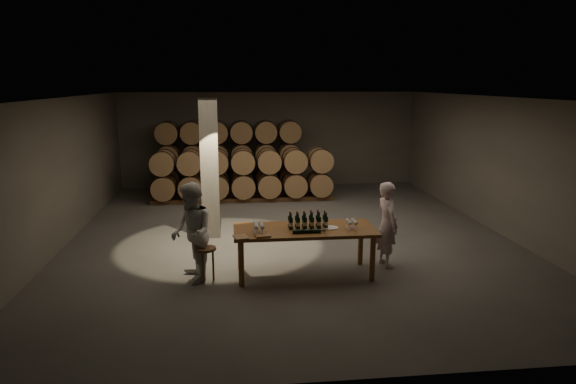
{
  "coord_description": "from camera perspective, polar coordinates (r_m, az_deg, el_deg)",
  "views": [
    {
      "loc": [
        -1.32,
        -11.48,
        3.55
      ],
      "look_at": [
        -0.05,
        -0.23,
        1.1
      ],
      "focal_mm": 32.0,
      "sensor_mm": 36.0,
      "label": 1
    }
  ],
  "objects": [
    {
      "name": "room",
      "position": [
        11.85,
        -8.69,
        2.6
      ],
      "size": [
        12.0,
        12.0,
        12.0
      ],
      "color": "#54514F",
      "rests_on": "ground"
    },
    {
      "name": "notebook_near",
      "position": [
        8.98,
        -2.82,
        -4.87
      ],
      "size": [
        0.28,
        0.24,
        0.03
      ],
      "primitive_type": "cube",
      "rotation": [
        0.0,
        0.0,
        0.14
      ],
      "color": "brown",
      "rests_on": "tasting_table"
    },
    {
      "name": "person_man",
      "position": [
        10.13,
        10.96,
        -3.54
      ],
      "size": [
        0.51,
        0.68,
        1.68
      ],
      "primitive_type": "imported",
      "rotation": [
        0.0,
        0.0,
        1.76
      ],
      "color": "silver",
      "rests_on": "ground"
    },
    {
      "name": "pen",
      "position": [
        8.98,
        -2.31,
        -4.91
      ],
      "size": [
        0.14,
        0.04,
        0.01
      ],
      "primitive_type": "cylinder",
      "rotation": [
        0.0,
        1.57,
        -0.18
      ],
      "color": "black",
      "rests_on": "tasting_table"
    },
    {
      "name": "lying_bottles",
      "position": [
        9.15,
        2.15,
        -4.38
      ],
      "size": [
        0.59,
        0.07,
        0.07
      ],
      "color": "black",
      "rests_on": "tasting_table"
    },
    {
      "name": "barrel_stack_front",
      "position": [
        15.52,
        -5.02,
        2.06
      ],
      "size": [
        5.48,
        0.95,
        1.57
      ],
      "color": "brown",
      "rests_on": "ground"
    },
    {
      "name": "notebook_corner",
      "position": [
        8.93,
        -5.28,
        -5.02
      ],
      "size": [
        0.29,
        0.33,
        0.03
      ],
      "primitive_type": "cube",
      "rotation": [
        0.0,
        0.0,
        0.22
      ],
      "color": "brown",
      "rests_on": "tasting_table"
    },
    {
      "name": "plate",
      "position": [
        9.5,
        4.81,
        -3.97
      ],
      "size": [
        0.27,
        0.27,
        0.02
      ],
      "primitive_type": "cylinder",
      "color": "white",
      "rests_on": "tasting_table"
    },
    {
      "name": "person_woman",
      "position": [
        9.33,
        -10.66,
        -4.48
      ],
      "size": [
        0.89,
        1.03,
        1.81
      ],
      "primitive_type": "imported",
      "rotation": [
        0.0,
        0.0,
        -1.3
      ],
      "color": "silver",
      "rests_on": "ground"
    },
    {
      "name": "barrel_stack_back",
      "position": [
        16.84,
        -6.5,
        4.1
      ],
      "size": [
        4.7,
        0.95,
        2.31
      ],
      "color": "brown",
      "rests_on": "ground"
    },
    {
      "name": "stool",
      "position": [
        9.39,
        -9.12,
        -6.79
      ],
      "size": [
        0.38,
        0.38,
        0.63
      ],
      "rotation": [
        0.0,
        0.0,
        -0.4
      ],
      "color": "brown",
      "rests_on": "ground"
    },
    {
      "name": "bottle_cluster",
      "position": [
        9.47,
        2.23,
        -3.34
      ],
      "size": [
        0.73,
        0.23,
        0.32
      ],
      "color": "black",
      "rests_on": "tasting_table"
    },
    {
      "name": "glass_cluster_right",
      "position": [
        9.51,
        7.07,
        -3.33
      ],
      "size": [
        0.19,
        0.3,
        0.16
      ],
      "color": "silver",
      "rests_on": "tasting_table"
    },
    {
      "name": "tasting_table",
      "position": [
        9.48,
        1.84,
        -4.67
      ],
      "size": [
        2.6,
        1.1,
        0.9
      ],
      "color": "brown",
      "rests_on": "ground"
    },
    {
      "name": "glass_cluster_left",
      "position": [
        9.21,
        -3.26,
        -3.7
      ],
      "size": [
        0.19,
        0.41,
        0.17
      ],
      "color": "silver",
      "rests_on": "tasting_table"
    }
  ]
}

